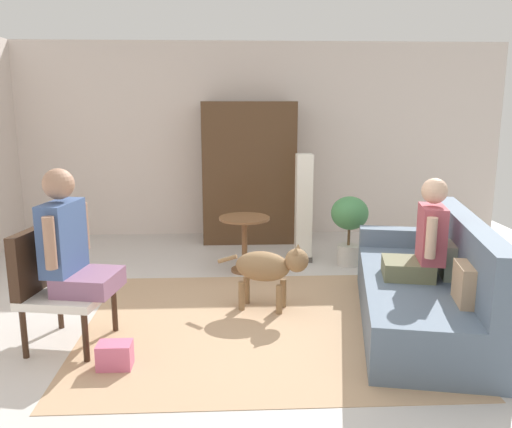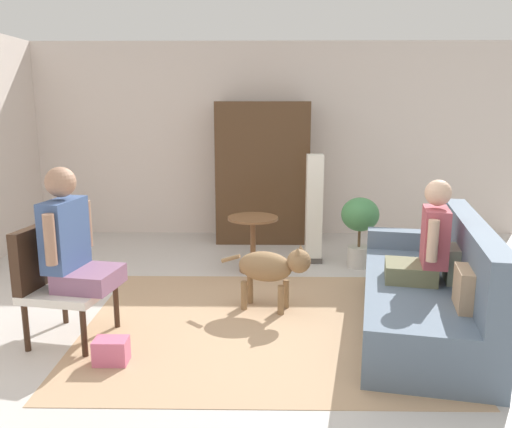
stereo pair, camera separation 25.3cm
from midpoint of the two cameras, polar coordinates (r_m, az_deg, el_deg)
ground_plane at (r=4.36m, az=-0.34°, el=-12.03°), size 7.47×7.47×0.00m
back_wall at (r=7.16m, az=-1.43°, el=8.08°), size 6.83×0.12×2.57m
area_rug at (r=4.35m, az=-1.15°, el=-12.02°), size 2.83×2.42×0.01m
couch at (r=4.45m, az=16.63°, el=-7.84°), size 1.28×2.22×0.89m
armchair at (r=4.20m, az=-22.89°, el=-6.50°), size 0.66×0.70×0.89m
person_on_couch at (r=4.30m, az=16.26°, el=-2.71°), size 0.51×0.51×0.81m
person_on_armchair at (r=4.05m, az=-21.32°, el=-3.05°), size 0.54×0.57×0.90m
round_end_table at (r=5.56m, az=-2.57°, el=-2.25°), size 0.54×0.54×0.60m
dog at (r=4.53m, az=-0.19°, el=-5.83°), size 0.78×0.40×0.60m
potted_plant at (r=5.82m, az=8.95°, el=-0.74°), size 0.41×0.41×0.78m
column_lamp at (r=5.90m, az=4.00°, el=0.55°), size 0.20×0.20×1.23m
armoire_cabinet at (r=6.79m, az=-1.86°, el=4.58°), size 1.18×0.56×1.80m
handbag at (r=3.84m, az=-17.05°, el=-14.58°), size 0.23×0.16×0.18m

